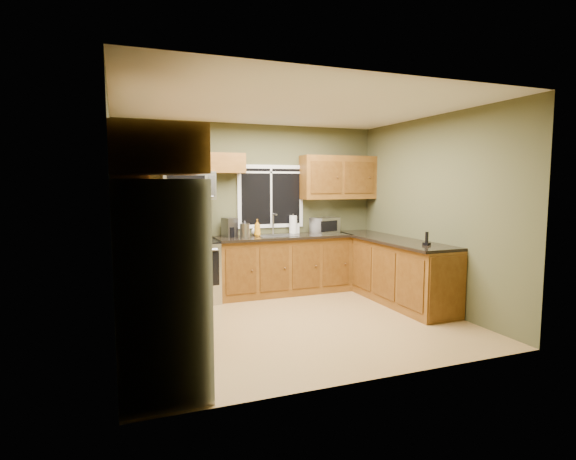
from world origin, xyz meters
TOP-DOWN VIEW (x-y plane):
  - floor at (0.00, 0.00)m, footprint 4.20×4.20m
  - ceiling at (0.00, 0.00)m, footprint 4.20×4.20m
  - back_wall at (0.00, 1.80)m, footprint 4.20×0.00m
  - front_wall at (0.00, -1.80)m, footprint 4.20×0.00m
  - left_wall at (-2.10, 0.00)m, footprint 0.00×3.60m
  - right_wall at (2.10, 0.00)m, footprint 0.00×3.60m
  - window at (0.30, 1.78)m, footprint 1.12×0.03m
  - base_cabinets_left at (-1.80, 0.48)m, footprint 0.60×2.65m
  - countertop_left at (-1.78, 0.48)m, footprint 0.65×2.65m
  - base_cabinets_back at (0.42, 1.50)m, footprint 2.17×0.60m
  - countertop_back at (0.42, 1.48)m, footprint 2.17×0.65m
  - base_cabinets_peninsula at (1.80, 0.54)m, footprint 0.60×2.52m
  - countertop_peninsula at (1.78, 0.55)m, footprint 0.65×2.50m
  - upper_cabinets_left at (-1.94, 0.48)m, footprint 0.33×2.65m
  - upper_cabinets_back_left at (-0.85, 1.64)m, footprint 1.30×0.33m
  - upper_cabinets_back_right at (1.45, 1.64)m, footprint 1.30×0.33m
  - upper_cabinet_over_fridge at (-1.74, -1.30)m, footprint 0.72×0.90m
  - refrigerator at (-1.74, -1.30)m, footprint 0.74×0.90m
  - range at (-1.05, 1.47)m, footprint 0.76×0.69m
  - microwave at (-1.05, 1.61)m, footprint 0.76×0.41m
  - sink at (0.30, 1.49)m, footprint 0.60×0.42m
  - toaster_oven at (1.16, 1.53)m, footprint 0.49×0.43m
  - coffee_maker at (-0.44, 1.59)m, footprint 0.24×0.28m
  - kettle at (-0.24, 1.45)m, footprint 0.18×0.18m
  - paper_towel_roll at (0.65, 1.68)m, footprint 0.16×0.16m
  - soap_bottle_a at (-0.02, 1.52)m, footprint 0.12×0.12m
  - soap_bottle_b at (0.70, 1.70)m, footprint 0.12×0.12m
  - soap_bottle_c at (0.00, 1.70)m, footprint 0.13×0.13m
  - cordless_phone at (1.80, -0.26)m, footprint 0.10×0.10m

SIDE VIEW (x-z plane):
  - floor at x=0.00m, z-range 0.00..0.00m
  - base_cabinets_peninsula at x=1.80m, z-range 0.00..0.90m
  - base_cabinets_left at x=-1.80m, z-range 0.00..0.90m
  - base_cabinets_back at x=0.42m, z-range 0.00..0.90m
  - range at x=-1.05m, z-range 0.00..0.94m
  - refrigerator at x=-1.74m, z-range 0.00..1.80m
  - countertop_left at x=-1.78m, z-range 0.90..0.94m
  - countertop_back at x=0.42m, z-range 0.90..0.94m
  - countertop_peninsula at x=1.78m, z-range 0.90..0.94m
  - sink at x=0.30m, z-range 0.77..1.13m
  - cordless_phone at x=1.80m, z-range 0.90..1.08m
  - soap_bottle_c at x=0.00m, z-range 0.94..1.09m
  - soap_bottle_b at x=0.70m, z-range 0.94..1.15m
  - kettle at x=-0.24m, z-range 0.93..1.19m
  - toaster_oven at x=1.16m, z-range 0.94..1.20m
  - soap_bottle_a at x=-0.02m, z-range 0.94..1.20m
  - coffee_maker at x=-0.44m, z-range 0.93..1.23m
  - paper_towel_roll at x=0.65m, z-range 0.92..1.25m
  - back_wall at x=0.00m, z-range -0.75..3.45m
  - front_wall at x=0.00m, z-range -0.75..3.45m
  - left_wall at x=-2.10m, z-range -0.45..3.15m
  - right_wall at x=2.10m, z-range -0.45..3.15m
  - window at x=0.30m, z-range 1.04..2.06m
  - microwave at x=-1.05m, z-range 1.52..1.94m
  - upper_cabinets_left at x=-1.94m, z-range 1.50..2.22m
  - upper_cabinets_back_right at x=1.45m, z-range 1.50..2.22m
  - upper_cabinet_over_fridge at x=-1.74m, z-range 1.84..2.22m
  - upper_cabinets_back_left at x=-0.85m, z-range 1.92..2.22m
  - ceiling at x=0.00m, z-range 2.70..2.70m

